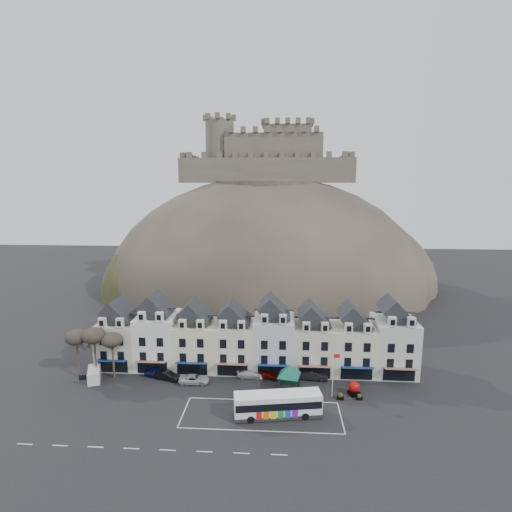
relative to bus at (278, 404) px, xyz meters
The scene contains 21 objects.
ground 4.75m from the bus, 165.90° to the right, with size 300.00×300.00×0.00m, color black.
coach_bay_markings 2.92m from the bus, behind, with size 22.00×7.50×0.01m, color silver.
townhouse_terrace 15.83m from the bus, 105.32° to the left, with size 54.40×9.35×11.80m.
castle_hill 67.98m from the bus, 92.51° to the left, with size 100.00×76.00×68.00m.
castle 84.19m from the bus, 92.85° to the left, with size 50.20×22.20×22.00m.
tree_left_far 34.91m from the bus, 164.14° to the left, with size 3.61×3.61×8.24m.
tree_left_mid 32.12m from the bus, 162.66° to the left, with size 3.78×3.78×8.64m.
tree_left_near 29.20m from the bus, 160.88° to the left, with size 3.43×3.43×7.84m.
bus is the anchor object (origin of this frame).
bus_shelter 7.60m from the bus, 76.81° to the left, with size 6.42×6.42×4.17m.
red_buoy 13.28m from the bus, 29.00° to the left, with size 1.91×1.91×2.16m.
flagpole 10.23m from the bus, 34.27° to the left, with size 1.02×0.18×7.09m.
white_van 31.32m from the bus, 164.36° to the left, with size 3.32×4.65×1.95m.
planter_west 10.64m from the bus, 27.88° to the left, with size 1.09×0.72×1.03m.
planter_east 13.22m from the bus, 22.57° to the left, with size 0.93×0.63×0.90m.
car_navy 22.77m from the bus, 152.83° to the left, with size 1.70×4.22×1.44m, color #0C133E.
car_black 20.58m from the bus, 152.87° to the left, with size 1.49×4.27×1.41m, color black.
car_silver 16.02m from the bus, 148.11° to the left, with size 2.25×4.81×1.36m, color silver.
car_white 11.95m from the bus, 113.04° to the left, with size 1.78×4.39×1.27m, color silver.
car_maroon 11.16m from the bus, 99.61° to the left, with size 1.63×4.05×1.38m, color #500A04.
car_charcoal 12.41m from the bus, 62.19° to the left, with size 1.67×4.79×1.58m, color black.
Camera 1 is at (4.42, -49.54, 31.83)m, focal length 28.00 mm.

